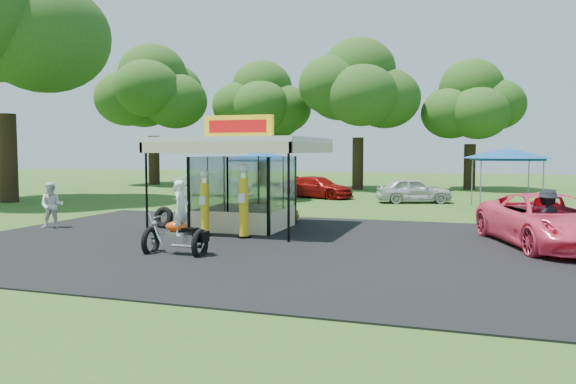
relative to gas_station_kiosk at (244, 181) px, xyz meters
name	(u,v)px	position (x,y,z in m)	size (l,w,h in m)	color
ground	(242,256)	(2.00, -4.99, -1.78)	(120.00, 120.00, 0.00)	#2D5B1C
asphalt_apron	(267,244)	(2.00, -2.99, -1.76)	(20.00, 14.00, 0.04)	black
gas_station_kiosk	(244,181)	(0.00, 0.00, 0.00)	(5.40, 5.40, 4.18)	white
gas_pump_left	(205,205)	(-0.53, -2.19, -0.69)	(0.42, 0.42, 2.28)	black
gas_pump_right	(244,203)	(0.87, -2.15, -0.59)	(0.46, 0.46, 2.49)	black
motorcycle	(179,225)	(0.29, -5.44, -0.93)	(1.84, 0.88, 2.19)	black
spare_tires	(164,218)	(-2.94, -0.79, -1.37)	(1.03, 0.71, 0.85)	black
kiosk_car	(265,210)	(0.00, 2.21, -1.30)	(1.13, 2.82, 0.96)	yellow
pink_sedan	(548,221)	(10.22, -0.84, -0.97)	(2.68, 5.81, 1.62)	#FF456C
spectator_west	(52,206)	(-6.87, -2.14, -0.91)	(0.85, 0.66, 1.74)	white
spectator_east_a	(547,219)	(10.17, -0.99, -0.90)	(1.14, 0.66, 1.76)	black
bg_car_a	(214,184)	(-7.70, 13.47, -0.99)	(1.68, 4.82, 1.59)	white
bg_car_b	(318,187)	(-0.91, 14.00, -1.12)	(1.85, 4.55, 1.32)	maroon
bg_car_c	(414,190)	(4.98, 12.58, -1.08)	(1.65, 4.11, 1.40)	silver
tent_west	(262,156)	(-3.63, 11.53, 0.82)	(4.12, 4.12, 2.88)	gray
tent_east	(506,154)	(9.65, 10.81, 0.97)	(4.35, 4.35, 3.04)	gray
oak_far_a	(153,98)	(-17.79, 22.90, 5.60)	(9.79, 9.79, 11.60)	black
oak_far_b	(262,108)	(-8.61, 24.77, 4.65)	(8.45, 8.45, 10.08)	black
oak_far_c	(358,96)	(-0.07, 22.38, 5.18)	(9.31, 9.31, 10.97)	black
oak_far_d	(471,109)	(7.90, 24.77, 4.22)	(7.91, 7.91, 9.41)	black
oak_near	(4,37)	(-16.83, 6.00, 7.42)	(12.76, 12.76, 14.69)	black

